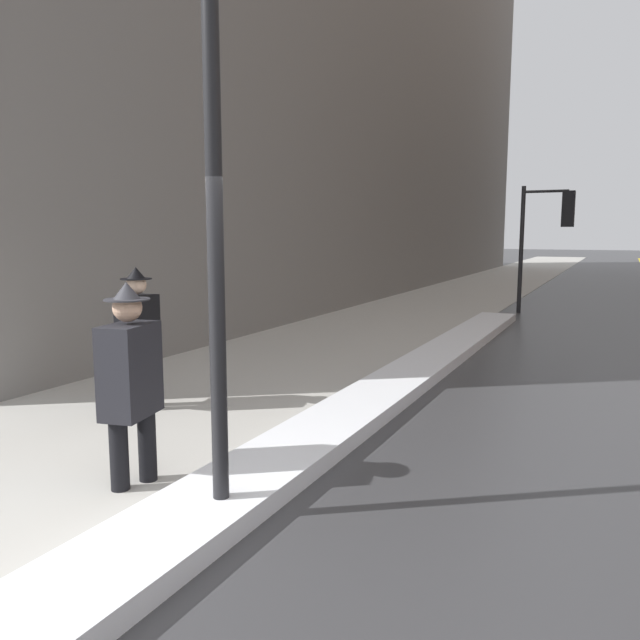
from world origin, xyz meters
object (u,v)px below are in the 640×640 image
Objects in this scene: pedestrian_in_glasses at (130,377)px; lamp_post at (211,51)px; pedestrian_in_fedora at (138,332)px; traffic_light_near at (551,222)px.

lamp_post is at bearing 68.53° from pedestrian_in_glasses.
lamp_post is 4.04m from pedestrian_in_fedora.
lamp_post is at bearing 40.66° from pedestrian_in_fedora.
traffic_light_near is (0.85, 13.45, -0.95)m from lamp_post.
traffic_light_near is 13.48m from pedestrian_in_glasses.
pedestrian_in_glasses is 2.40m from pedestrian_in_fedora.
lamp_post is 3.28× the size of pedestrian_in_glasses.
pedestrian_in_glasses is at bearing 169.95° from lamp_post.
lamp_post is 2.60m from pedestrian_in_glasses.
pedestrian_in_fedora is (-3.42, -11.45, -1.44)m from traffic_light_near.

